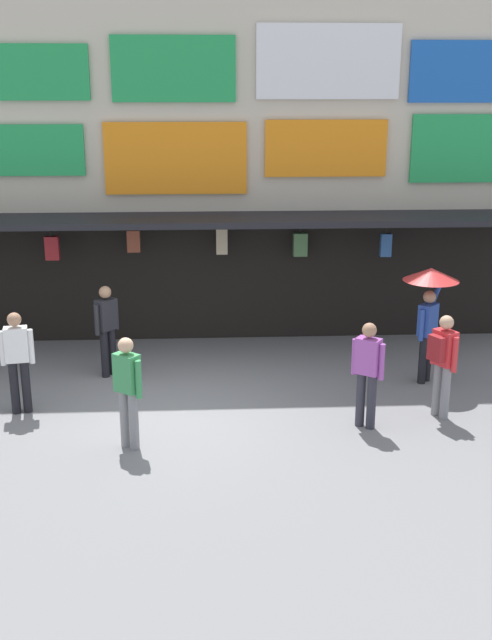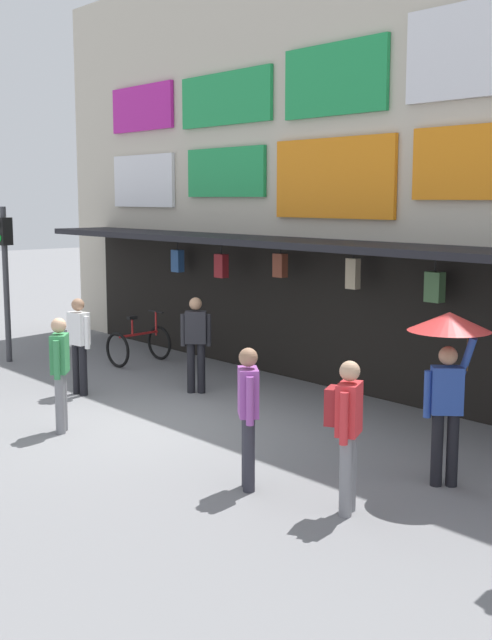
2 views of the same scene
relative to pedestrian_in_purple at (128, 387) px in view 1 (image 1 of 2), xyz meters
The scene contains 8 objects.
ground_plane 1.55m from the pedestrian_in_purple, 61.92° to the left, with size 80.00×80.00×0.00m, color slate.
shopfront 6.43m from the pedestrian_in_purple, 84.13° to the left, with size 18.00×2.60×8.00m.
pedestrian_in_purple is the anchor object (origin of this frame).
pedestrian_with_umbrella 5.55m from the pedestrian_in_purple, 25.12° to the left, with size 0.96×0.96×2.08m.
pedestrian_in_red 4.87m from the pedestrian_in_purple, ahead, with size 0.46×0.48×1.68m.
pedestrian_in_black 3.59m from the pedestrian_in_purple, ahead, with size 0.45×0.39×1.68m.
pedestrian_in_yellow 2.30m from the pedestrian_in_purple, 144.09° to the left, with size 0.52×0.28×1.68m.
pedestrian_in_blue 3.02m from the pedestrian_in_purple, 102.48° to the left, with size 0.41×0.41×1.68m.
Camera 1 is at (0.59, -11.19, 4.99)m, focal length 42.57 mm.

